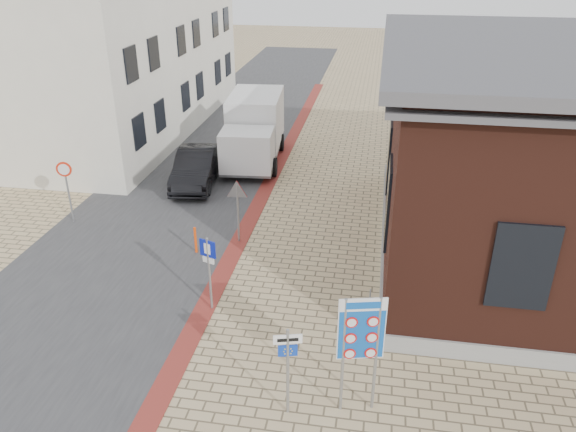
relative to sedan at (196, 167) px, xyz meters
The scene contains 15 objects.
ground 11.98m from the sedan, 64.92° to the right, with size 120.00×120.00×0.00m, color tan.
road_strip 4.26m from the sedan, 95.92° to the left, with size 7.00×60.00×0.02m, color #38383A.
curb_strip 3.26m from the sedan, 15.14° to the right, with size 0.60×40.00×0.02m, color maroon.
townhouse_near 6.94m from the sedan, 168.83° to the left, with size 7.40×6.40×8.30m.
townhouse_mid 10.06m from the sedan, 129.58° to the left, with size 7.40×6.40×9.10m.
townhouse_far 14.84m from the sedan, 114.23° to the left, with size 7.40×6.40×8.30m.
bike_rack 11.59m from the sedan, 48.19° to the right, with size 0.08×1.80×0.60m.
sedan is the anchor object (origin of this frame).
box_truck 3.69m from the sedan, 58.99° to the left, with size 2.84×5.95×3.02m.
border_sign 14.22m from the sedan, 57.68° to the right, with size 1.00×0.28×2.97m.
essen_sign 13.76m from the sedan, 63.80° to the right, with size 0.60×0.20×2.28m.
parking_sign 9.45m from the sedan, 69.69° to the right, with size 0.49×0.21×2.29m.
yield_sign 5.80m from the sedan, 57.58° to the right, with size 0.80×0.12×2.26m.
speed_sign 5.61m from the sedan, 128.27° to the right, with size 0.56×0.14×2.38m.
bollard 6.12m from the sedan, 72.52° to the right, with size 0.09×0.09×0.95m, color #FF4A0D.
Camera 1 is at (2.56, -10.69, 9.50)m, focal length 35.00 mm.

